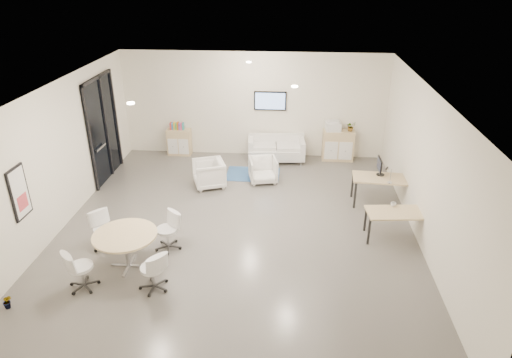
{
  "coord_description": "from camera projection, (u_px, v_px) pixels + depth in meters",
  "views": [
    {
      "loc": [
        1.15,
        -8.95,
        5.51
      ],
      "look_at": [
        0.4,
        0.4,
        1.06
      ],
      "focal_mm": 32.0,
      "sensor_mm": 36.0,
      "label": 1
    }
  ],
  "objects": [
    {
      "name": "sideboard_right",
      "position": [
        338.0,
        145.0,
        13.94
      ],
      "size": [
        0.94,
        0.45,
        0.94
      ],
      "color": "tan",
      "rests_on": "room_shell"
    },
    {
      "name": "printer",
      "position": [
        333.0,
        126.0,
        13.69
      ],
      "size": [
        0.48,
        0.41,
        0.31
      ],
      "rotation": [
        0.0,
        0.0,
        0.12
      ],
      "color": "white",
      "rests_on": "sideboard_right"
    },
    {
      "name": "meeting_chairs",
      "position": [
        127.0,
        249.0,
        8.98
      ],
      "size": [
        2.21,
        2.21,
        0.82
      ],
      "color": "white",
      "rests_on": "room_shell"
    },
    {
      "name": "artwork",
      "position": [
        19.0,
        193.0,
        8.69
      ],
      "size": [
        0.05,
        0.54,
        1.04
      ],
      "color": "black",
      "rests_on": "room_shell"
    },
    {
      "name": "glass_door",
      "position": [
        103.0,
        126.0,
        12.4
      ],
      "size": [
        0.09,
        1.9,
        2.85
      ],
      "color": "black",
      "rests_on": "room_shell"
    },
    {
      "name": "plant_cabinet",
      "position": [
        351.0,
        127.0,
        13.66
      ],
      "size": [
        0.35,
        0.37,
        0.23
      ],
      "primitive_type": "imported",
      "rotation": [
        0.0,
        0.0,
        0.38
      ],
      "color": "#3F7F3F",
      "rests_on": "sideboard_right"
    },
    {
      "name": "blue_rug",
      "position": [
        253.0,
        174.0,
        13.13
      ],
      "size": [
        1.52,
        1.02,
        0.01
      ],
      "primitive_type": "cube",
      "rotation": [
        0.0,
        0.0,
        -0.01
      ],
      "color": "navy",
      "rests_on": "room_shell"
    },
    {
      "name": "room_shell",
      "position": [
        236.0,
        164.0,
        9.82
      ],
      "size": [
        9.6,
        10.6,
        4.8
      ],
      "color": "#5F5D57",
      "rests_on": "ground"
    },
    {
      "name": "sideboard_left",
      "position": [
        179.0,
        142.0,
        14.35
      ],
      "size": [
        0.73,
        0.38,
        0.82
      ],
      "color": "tan",
      "rests_on": "room_shell"
    },
    {
      "name": "desk_rear",
      "position": [
        381.0,
        180.0,
        11.29
      ],
      "size": [
        1.42,
        0.78,
        0.72
      ],
      "rotation": [
        0.0,
        0.0,
        -0.07
      ],
      "color": "tan",
      "rests_on": "room_shell"
    },
    {
      "name": "books",
      "position": [
        177.0,
        126.0,
        14.14
      ],
      "size": [
        0.43,
        0.14,
        0.22
      ],
      "color": "red",
      "rests_on": "sideboard_left"
    },
    {
      "name": "wall_tv",
      "position": [
        270.0,
        101.0,
        13.74
      ],
      "size": [
        0.98,
        0.06,
        0.58
      ],
      "color": "black",
      "rests_on": "room_shell"
    },
    {
      "name": "armchair_left",
      "position": [
        209.0,
        172.0,
        12.28
      ],
      "size": [
        0.96,
        0.99,
        0.81
      ],
      "primitive_type": "imported",
      "rotation": [
        0.0,
        0.0,
        -1.22
      ],
      "color": "silver",
      "rests_on": "room_shell"
    },
    {
      "name": "desk_front",
      "position": [
        396.0,
        215.0,
        9.83
      ],
      "size": [
        1.34,
        0.76,
        0.67
      ],
      "rotation": [
        0.0,
        0.0,
        0.1
      ],
      "color": "tan",
      "rests_on": "room_shell"
    },
    {
      "name": "plant_floor",
      "position": [
        8.0,
        305.0,
        8.02
      ],
      "size": [
        0.2,
        0.31,
        0.13
      ],
      "primitive_type": "imported",
      "rotation": [
        0.0,
        0.0,
        0.14
      ],
      "color": "#3F7F3F",
      "rests_on": "room_shell"
    },
    {
      "name": "loveseat",
      "position": [
        276.0,
        149.0,
        13.97
      ],
      "size": [
        1.77,
        0.98,
        0.64
      ],
      "rotation": [
        0.0,
        0.0,
        0.08
      ],
      "color": "silver",
      "rests_on": "room_shell"
    },
    {
      "name": "ceiling_spots",
      "position": [
        230.0,
        81.0,
        9.9
      ],
      "size": [
        3.14,
        4.14,
        0.03
      ],
      "color": "#FFEAC6",
      "rests_on": "room_shell"
    },
    {
      "name": "monitor",
      "position": [
        380.0,
        166.0,
        11.29
      ],
      "size": [
        0.2,
        0.5,
        0.44
      ],
      "color": "black",
      "rests_on": "desk_rear"
    },
    {
      "name": "cup",
      "position": [
        393.0,
        204.0,
        10.0
      ],
      "size": [
        0.14,
        0.13,
        0.12
      ],
      "primitive_type": "imported",
      "rotation": [
        0.0,
        0.0,
        -0.36
      ],
      "color": "white",
      "rests_on": "desk_front"
    },
    {
      "name": "round_table",
      "position": [
        125.0,
        238.0,
        8.86
      ],
      "size": [
        1.25,
        1.25,
        0.76
      ],
      "color": "tan",
      "rests_on": "room_shell"
    },
    {
      "name": "armchair_right",
      "position": [
        263.0,
        169.0,
        12.56
      ],
      "size": [
        0.86,
        0.82,
        0.75
      ],
      "primitive_type": "imported",
      "rotation": [
        0.0,
        0.0,
        0.22
      ],
      "color": "silver",
      "rests_on": "room_shell"
    }
  ]
}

